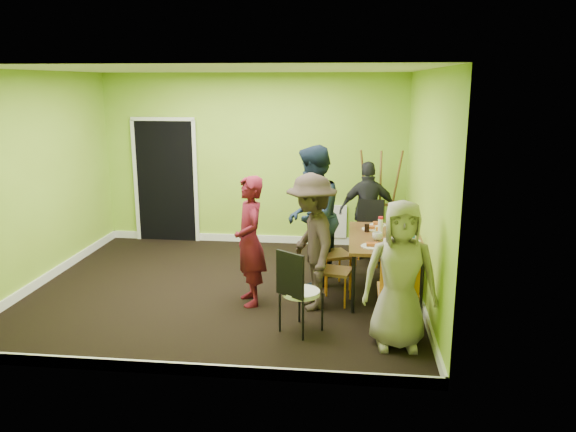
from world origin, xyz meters
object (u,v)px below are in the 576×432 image
(thermos, at_px, (380,227))
(blue_bottle, at_px, (412,236))
(chair_bentwood, at_px, (297,288))
(person_left_far, at_px, (312,216))
(person_back_end, at_px, (368,210))
(chair_left_far, at_px, (327,248))
(chair_front_end, at_px, (399,285))
(easel, at_px, (379,202))
(chair_left_near, at_px, (330,264))
(person_left_near, at_px, (312,242))
(person_standing, at_px, (250,241))
(orange_bottle, at_px, (377,230))
(person_front_end, at_px, (400,275))
(dining_table, at_px, (385,241))
(chair_back_end, at_px, (370,218))

(thermos, relative_size, blue_bottle, 0.99)
(chair_bentwood, distance_m, person_left_far, 1.60)
(person_left_far, height_order, person_back_end, person_left_far)
(blue_bottle, bearing_deg, chair_left_far, 158.29)
(chair_front_end, distance_m, chair_bentwood, 1.07)
(chair_left_far, relative_size, easel, 0.59)
(chair_left_near, distance_m, person_left_near, 0.43)
(chair_bentwood, bearing_deg, chair_left_far, 114.60)
(chair_left_near, relative_size, thermos, 4.08)
(chair_left_near, bearing_deg, person_standing, -69.23)
(orange_bottle, relative_size, person_left_near, 0.05)
(chair_left_near, height_order, chair_bentwood, chair_bentwood)
(person_standing, bearing_deg, chair_left_near, 75.85)
(chair_left_far, xyz_separation_m, chair_front_end, (0.81, -1.35, 0.03))
(chair_front_end, relative_size, blue_bottle, 4.76)
(person_left_near, relative_size, person_front_end, 1.06)
(easel, xyz_separation_m, person_standing, (-1.65, -2.29, -0.03))
(dining_table, relative_size, chair_back_end, 1.59)
(easel, relative_size, person_front_end, 1.08)
(person_left_far, bearing_deg, person_back_end, 154.53)
(person_front_end, bearing_deg, person_back_end, 92.04)
(chair_back_end, xyz_separation_m, chair_bentwood, (-0.85, -2.64, -0.15))
(person_front_end, bearing_deg, person_standing, 147.68)
(thermos, distance_m, person_front_end, 1.56)
(thermos, height_order, person_standing, person_standing)
(blue_bottle, bearing_deg, chair_back_end, 105.06)
(chair_bentwood, relative_size, person_front_end, 0.61)
(blue_bottle, height_order, person_front_end, person_front_end)
(chair_left_far, relative_size, person_standing, 0.62)
(blue_bottle, distance_m, person_back_end, 1.87)
(person_front_end, bearing_deg, chair_bentwood, 167.44)
(orange_bottle, height_order, person_front_end, person_front_end)
(chair_left_far, xyz_separation_m, person_left_near, (-0.16, -0.66, 0.27))
(chair_left_far, bearing_deg, easel, 131.55)
(dining_table, xyz_separation_m, orange_bottle, (-0.09, 0.16, 0.09))
(easel, relative_size, orange_bottle, 20.52)
(chair_left_far, height_order, person_left_far, person_left_far)
(blue_bottle, bearing_deg, chair_front_end, -103.37)
(easel, bearing_deg, chair_left_far, -113.66)
(chair_bentwood, bearing_deg, dining_table, 87.92)
(easel, height_order, person_standing, easel)
(chair_front_end, xyz_separation_m, person_left_near, (-0.97, 0.69, 0.24))
(orange_bottle, bearing_deg, dining_table, -60.56)
(easel, bearing_deg, blue_bottle, -82.01)
(thermos, distance_m, person_back_end, 1.43)
(chair_bentwood, xyz_separation_m, easel, (1.00, 3.08, 0.30))
(chair_bentwood, bearing_deg, chair_back_end, 107.30)
(thermos, bearing_deg, blue_bottle, -46.58)
(blue_bottle, distance_m, person_left_near, 1.22)
(blue_bottle, bearing_deg, orange_bottle, 129.48)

